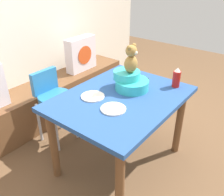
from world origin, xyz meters
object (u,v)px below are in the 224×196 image
at_px(highchair, 54,98).
at_px(teddy_bear, 131,59).
at_px(pillow_floral_right, 81,54).
at_px(dining_table, 121,107).
at_px(infant_seat_teal, 130,81).
at_px(dinner_plate_near, 93,96).
at_px(ketchup_bottle, 176,78).
at_px(coffee_mug, 125,73).
at_px(dinner_plate_far, 113,109).
at_px(cell_phone, 141,78).

relative_size(highchair, teddy_bear, 3.16).
relative_size(pillow_floral_right, dining_table, 0.38).
distance_m(infant_seat_teal, dinner_plate_near, 0.37).
distance_m(dining_table, infant_seat_teal, 0.25).
distance_m(ketchup_bottle, coffee_mug, 0.50).
relative_size(coffee_mug, dinner_plate_far, 0.60).
distance_m(dining_table, teddy_bear, 0.43).
bearing_deg(teddy_bear, coffee_mug, 46.87).
xyz_separation_m(dining_table, cell_phone, (0.42, 0.07, 0.12)).
bearing_deg(ketchup_bottle, highchair, 119.34).
bearing_deg(dinner_plate_near, dining_table, -49.34).
xyz_separation_m(dining_table, infant_seat_teal, (0.17, 0.03, 0.18)).
height_order(dining_table, cell_phone, cell_phone).
bearing_deg(dinner_plate_near, pillow_floral_right, 48.94).
bearing_deg(infant_seat_teal, ketchup_bottle, -46.46).
bearing_deg(teddy_bear, pillow_floral_right, 64.96).
relative_size(dining_table, ketchup_bottle, 6.33).
relative_size(infant_seat_teal, teddy_bear, 1.32).
bearing_deg(coffee_mug, highchair, 129.61).
height_order(ketchup_bottle, dinner_plate_far, ketchup_bottle).
bearing_deg(highchair, ketchup_bottle, -60.66).
distance_m(infant_seat_teal, cell_phone, 0.27).
distance_m(infant_seat_teal, teddy_bear, 0.21).
bearing_deg(dinner_plate_near, coffee_mug, 2.41).
height_order(dinner_plate_near, dinner_plate_far, same).
xyz_separation_m(ketchup_bottle, dinner_plate_far, (-0.67, 0.20, -0.08)).
xyz_separation_m(pillow_floral_right, dinner_plate_far, (-0.92, -1.26, 0.07)).
bearing_deg(infant_seat_teal, highchair, 111.80).
bearing_deg(cell_phone, ketchup_bottle, 98.61).
bearing_deg(dining_table, pillow_floral_right, 58.99).
bearing_deg(infant_seat_teal, dining_table, -171.11).
distance_m(highchair, dinner_plate_far, 0.87).
bearing_deg(dinner_plate_near, ketchup_bottle, -36.85).
bearing_deg(dinner_plate_far, pillow_floral_right, 53.83).
bearing_deg(teddy_bear, dinner_plate_near, 154.30).
bearing_deg(infant_seat_teal, cell_phone, 10.02).
relative_size(dining_table, coffee_mug, 9.76).
distance_m(pillow_floral_right, dinner_plate_near, 1.32).
xyz_separation_m(dining_table, ketchup_bottle, (0.46, -0.28, 0.20)).
height_order(teddy_bear, coffee_mug, teddy_bear).
height_order(highchair, dinner_plate_far, highchair).
xyz_separation_m(dining_table, dinner_plate_far, (-0.21, -0.08, 0.12)).
relative_size(ketchup_bottle, coffee_mug, 1.54).
distance_m(ketchup_bottle, dinner_plate_far, 0.71).
bearing_deg(highchair, dinner_plate_near, -93.32).
distance_m(pillow_floral_right, dinner_plate_far, 1.56).
height_order(pillow_floral_right, infant_seat_teal, same).
distance_m(teddy_bear, ketchup_bottle, 0.46).
height_order(infant_seat_teal, cell_phone, infant_seat_teal).
distance_m(teddy_bear, dinner_plate_far, 0.48).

